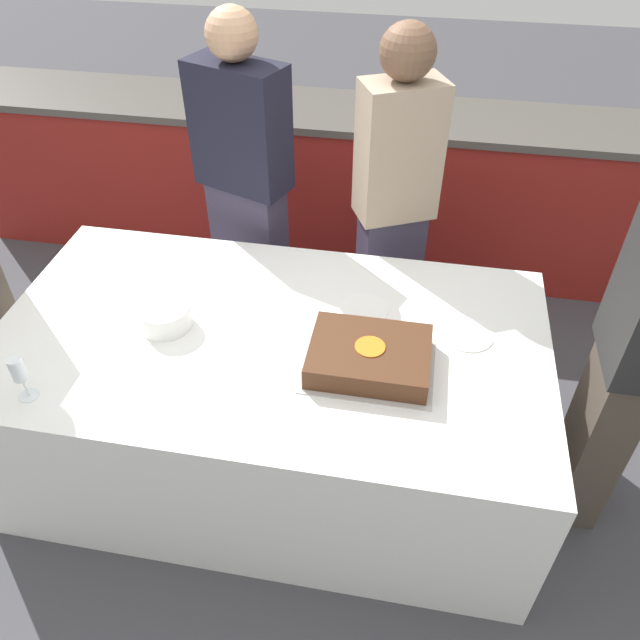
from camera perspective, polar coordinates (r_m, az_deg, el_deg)
The scene contains 11 objects.
ground_plane at distance 2.86m, azimuth -3.87°, elevation -12.13°, with size 14.00×14.00×0.00m, color #424247.
back_counter at distance 3.80m, azimuth 1.62°, elevation 12.32°, with size 4.40×0.58×0.92m.
dining_table at distance 2.58m, azimuth -4.23°, elevation -7.28°, with size 2.06×1.15×0.72m.
cake at distance 2.17m, azimuth 4.54°, elevation -3.33°, with size 0.46×0.35×0.09m.
plate_stack at distance 2.39m, azimuth -13.99°, elevation 0.36°, with size 0.19×0.19×0.09m.
wine_glass at distance 2.23m, azimuth -25.86°, elevation -4.25°, with size 0.07×0.07×0.17m.
side_plate_near_cake at distance 2.43m, azimuth 3.97°, elevation 1.00°, with size 0.19×0.19×0.00m.
side_plate_right_edge at distance 2.37m, azimuth 13.30°, elevation -1.30°, with size 0.19×0.19×0.00m.
person_cutting_cake at distance 2.83m, azimuth 6.81°, elevation 10.50°, with size 0.39×0.33×1.62m.
person_seated_right at distance 2.35m, azimuth 26.37°, elevation -3.65°, with size 0.20×0.32×1.51m.
person_standing_back at distance 2.94m, azimuth -6.83°, elevation 11.57°, with size 0.46×0.33×1.64m.
Camera 1 is at (0.49, -1.65, 2.28)m, focal length 35.00 mm.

